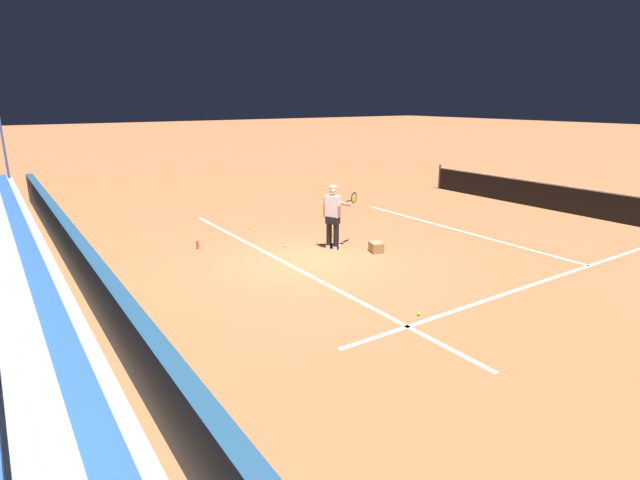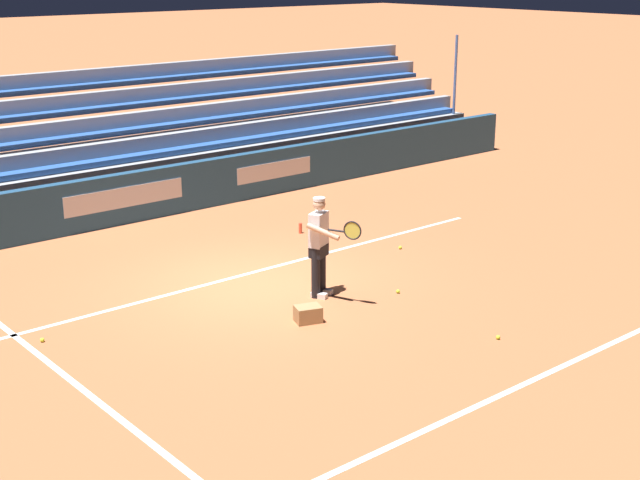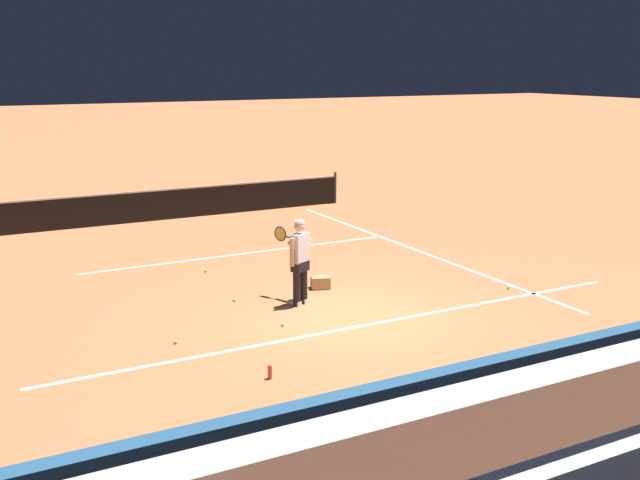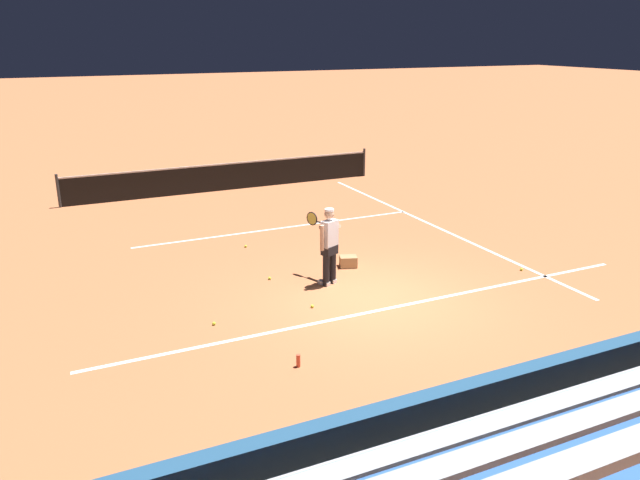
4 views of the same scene
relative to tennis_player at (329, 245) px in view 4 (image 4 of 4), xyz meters
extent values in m
plane|color=#B7663D|center=(0.54, -1.19, -0.89)|extent=(160.00, 160.00, 0.00)
cube|color=white|center=(0.54, -1.69, -0.89)|extent=(12.00, 0.10, 0.01)
cube|color=white|center=(4.65, 2.81, -0.89)|extent=(0.10, 12.00, 0.01)
cube|color=white|center=(0.54, 4.31, -0.89)|extent=(8.22, 0.10, 0.01)
cube|color=navy|center=(0.54, -6.10, -0.34)|extent=(24.78, 0.24, 1.10)
cube|color=silver|center=(0.44, -5.97, -0.29)|extent=(2.80, 0.01, 0.44)
cube|color=silver|center=(-3.57, -5.97, -0.29)|extent=(2.20, 0.01, 0.40)
cube|color=#2D5BAD|center=(0.54, -7.10, 0.29)|extent=(23.07, 0.40, 0.12)
cylinder|color=black|center=(-0.09, -0.07, -0.45)|extent=(0.15, 0.15, 0.88)
cylinder|color=black|center=(0.11, 0.02, -0.45)|extent=(0.15, 0.15, 0.88)
cube|color=white|center=(-0.12, -0.02, -0.85)|extent=(0.22, 0.30, 0.09)
cube|color=white|center=(0.08, 0.07, -0.85)|extent=(0.22, 0.30, 0.09)
cube|color=black|center=(0.01, -0.03, -0.09)|extent=(0.40, 0.34, 0.20)
cube|color=white|center=(0.01, -0.03, 0.28)|extent=(0.41, 0.34, 0.58)
sphere|color=tan|center=(0.00, -0.02, 0.71)|extent=(0.21, 0.21, 0.21)
cylinder|color=white|center=(0.00, -0.02, 0.80)|extent=(0.20, 0.20, 0.05)
cylinder|color=tan|center=(-0.22, -0.13, 0.24)|extent=(0.09, 0.09, 0.56)
cylinder|color=tan|center=(0.15, 0.26, 0.33)|extent=(0.32, 0.57, 0.24)
cylinder|color=black|center=(0.05, 0.47, 0.38)|extent=(0.15, 0.29, 0.03)
torus|color=black|center=(-0.07, 0.73, 0.42)|extent=(0.15, 0.30, 0.31)
cylinder|color=#D6D14C|center=(-0.07, 0.73, 0.42)|extent=(0.12, 0.25, 0.27)
cube|color=#A87F51|center=(0.88, 0.76, -0.76)|extent=(0.48, 0.42, 0.26)
sphere|color=#CCE533|center=(4.42, -1.18, -0.86)|extent=(0.07, 0.07, 0.07)
sphere|color=#CCE533|center=(-0.87, 3.12, -0.86)|extent=(0.07, 0.07, 0.07)
sphere|color=#CCE533|center=(-1.09, 0.77, -0.86)|extent=(0.07, 0.07, 0.07)
sphere|color=#CCE533|center=(-0.85, -1.01, -0.86)|extent=(0.07, 0.07, 0.07)
sphere|color=#CCE533|center=(-2.86, -0.95, -0.86)|extent=(0.07, 0.07, 0.07)
cylinder|color=#EA4C33|center=(-2.02, -3.05, -0.78)|extent=(0.07, 0.07, 0.22)
cylinder|color=#33383D|center=(-4.96, 9.38, -0.36)|extent=(0.09, 0.09, 1.07)
cylinder|color=#33383D|center=(6.04, 9.38, -0.36)|extent=(0.09, 0.09, 1.07)
cube|color=black|center=(0.54, 9.38, -0.44)|extent=(11.00, 0.02, 0.91)
cube|color=white|center=(0.54, 9.38, 0.04)|extent=(11.00, 0.04, 0.05)
camera|label=1|loc=(10.49, -7.50, 3.01)|focal=28.00mm
camera|label=2|loc=(9.08, 10.84, 4.52)|focal=50.00mm
camera|label=3|loc=(-6.35, -12.83, 3.83)|focal=42.00mm
camera|label=4|loc=(-5.55, -11.47, 4.32)|focal=35.00mm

